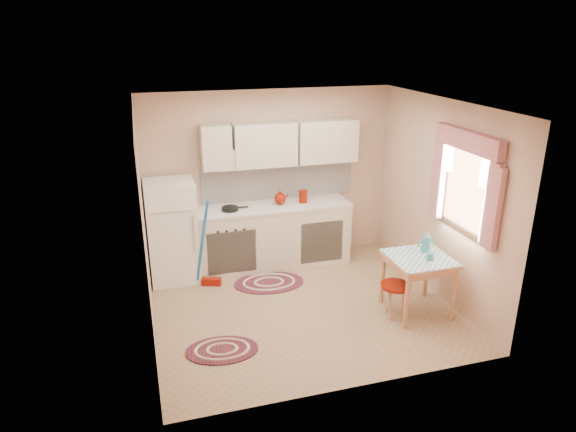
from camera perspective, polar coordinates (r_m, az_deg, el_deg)
The scene contains 14 objects.
room_shell at distance 6.15m, azimuth 2.46°, elevation 4.25°, with size 3.64×3.60×2.52m.
fridge at distance 7.10m, azimuth -12.72°, elevation -1.66°, with size 0.65×0.60×1.40m, color white.
broom at distance 6.85m, azimuth -8.73°, elevation -3.12°, with size 0.28×0.12×1.20m, color blue, non-canonical shape.
base_cabinets at distance 7.43m, azimuth -1.89°, elevation -2.31°, with size 2.25×0.60×0.88m, color beige.
countertop at distance 7.27m, azimuth -1.94°, elevation 1.04°, with size 2.27×0.62×0.04m, color silver.
frying_pan at distance 7.10m, azimuth -6.46°, elevation 0.81°, with size 0.23×0.23×0.05m, color black.
red_kettle at distance 7.27m, azimuth -0.89°, elevation 1.97°, with size 0.18×0.16×0.18m, color maroon, non-canonical shape.
red_canister at distance 7.37m, azimuth 1.69°, elevation 2.12°, with size 0.12×0.12×0.16m, color maroon.
table at distance 6.45m, azimuth 14.17°, elevation -7.42°, with size 0.72×0.72×0.72m, color tan.
stool at distance 6.37m, azimuth 11.75°, elevation -9.12°, with size 0.36×0.36×0.42m, color maroon.
coffee_pot at distance 6.41m, azimuth 15.12°, elevation -2.82°, with size 0.13×0.11×0.27m, color teal, non-canonical shape.
mug at distance 6.24m, azimuth 15.50°, elevation -4.36°, with size 0.09×0.09×0.10m, color teal.
rug_center at distance 7.07m, azimuth -2.13°, elevation -7.41°, with size 0.96×0.64×0.02m, color maroon, non-canonical shape.
rug_left at distance 5.77m, azimuth -7.33°, elevation -14.56°, with size 0.79×0.53×0.02m, color maroon, non-canonical shape.
Camera 1 is at (-1.75, -5.36, 3.28)m, focal length 32.00 mm.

